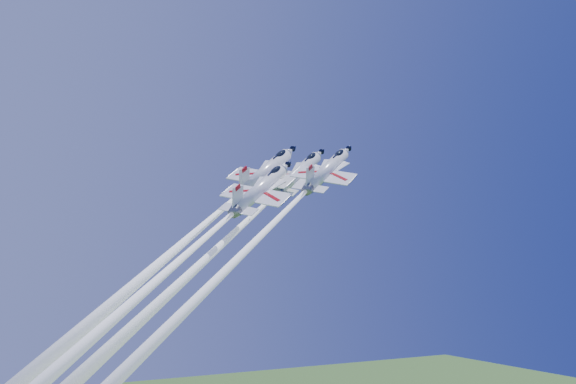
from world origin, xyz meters
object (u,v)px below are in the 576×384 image
jet_lead (225,242)px  jet_left (193,235)px  jet_right (243,254)px  jet_slot (169,270)px

jet_lead → jet_left: jet_left is taller
jet_left → jet_right: size_ratio=0.94×
jet_right → jet_slot: 9.11m
jet_right → jet_left: bearing=152.0°
jet_lead → jet_left: 4.69m
jet_lead → jet_slot: bearing=-85.3°
jet_right → jet_lead: bearing=132.5°
jet_lead → jet_right: size_ratio=0.99×
jet_slot → jet_right: bearing=28.6°
jet_lead → jet_right: 13.39m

